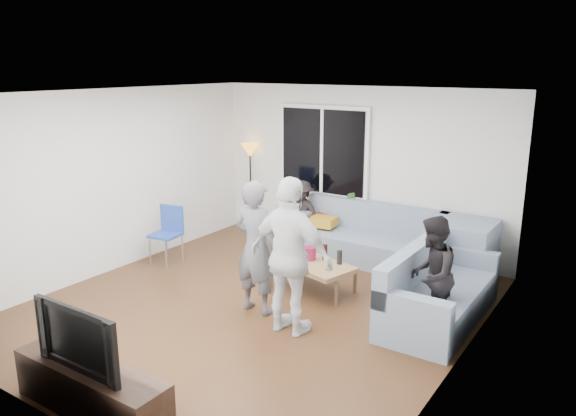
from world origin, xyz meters
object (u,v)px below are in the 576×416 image
Objects in this scene: floor_lamp at (251,188)px; player_right at (291,257)px; spectator_right at (431,275)px; tv_console at (92,389)px; sofa_back_section at (365,234)px; spectator_back at (301,214)px; player_left at (256,247)px; sofa_right_section at (441,285)px; television at (86,335)px; coffee_table at (313,276)px; side_chair at (166,236)px.

floor_lamp is 0.88× the size of player_right.
tv_console is (-1.88, -3.07, -0.45)m from spectator_right.
spectator_back reaches higher than sofa_back_section.
spectator_right reaches higher than spectator_back.
tv_console is at bearing 92.17° from player_left.
floor_lamp is (-4.07, 1.70, 0.36)m from sofa_right_section.
player_right is 2.28m from television.
player_right reaches higher than sofa_right_section.
television is at bearing 92.17° from player_left.
spectator_back is (-1.51, 2.61, -0.33)m from player_right.
player_left is at bearing 117.72° from sofa_right_section.
sofa_back_section is 2.10m from sofa_right_section.
player_left reaches higher than coffee_table.
television reaches higher than coffee_table.
tv_console is at bearing 151.23° from sofa_right_section.
coffee_table is 2.42m from side_chair.
floor_lamp is 0.97× the size of tv_console.
player_right is 2.37m from tv_console.
sofa_right_section is at bearing -3.04° from side_chair.
side_chair reaches higher than sofa_back_section.
sofa_right_section is 3.92m from tv_console.
television is at bearing -39.52° from spectator_right.
player_left is (2.15, -2.71, 0.03)m from floor_lamp.
spectator_back is (-0.87, 2.38, -0.26)m from player_left.
tv_console is at bearing 0.00° from television.
spectator_right is at bearing -160.20° from player_left.
player_right is at bearing 74.61° from tv_console.
sofa_right_section is at bearing 3.60° from coffee_table.
spectator_right reaches higher than side_chair.
sofa_back_section is 1.41× the size of player_left.
floor_lamp is at bearing 67.38° from sofa_right_section.
tv_console is 0.51m from television.
coffee_table is at bearing -103.86° from player_left.
player_right is (2.79, -0.83, 0.46)m from side_chair.
player_left reaches higher than sofa_right_section.
player_right reaches higher than tv_console.
spectator_back is at bearing -68.76° from player_left.
sofa_back_section is at bearing 50.38° from sofa_right_section.
television is at bearing 76.46° from player_right.
sofa_back_section is at bearing -144.43° from spectator_right.
side_chair is at bearing 125.92° from tv_console.
spectator_back reaches higher than tv_console.
television is at bearing -62.89° from side_chair.
side_chair is at bearing -118.80° from spectator_back.
side_chair is 0.64× the size of spectator_right.
player_right is at bearing -82.53° from sofa_back_section.
player_left reaches higher than tv_console.
television is (-0.26, -4.77, 0.30)m from sofa_back_section.
floor_lamp is 4.56m from spectator_right.
television is (2.19, -3.02, 0.30)m from side_chair.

